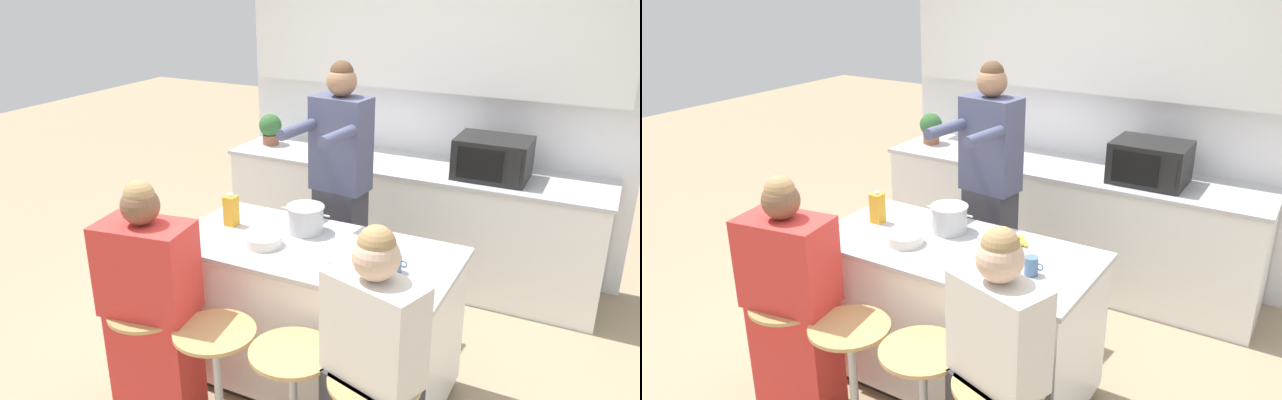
% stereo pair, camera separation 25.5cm
% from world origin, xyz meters
% --- Properties ---
extents(ground_plane, '(16.00, 16.00, 0.00)m').
position_xyz_m(ground_plane, '(0.00, 0.00, 0.00)').
color(ground_plane, tan).
extents(wall_back, '(3.17, 0.22, 2.70)m').
position_xyz_m(wall_back, '(0.00, 1.95, 1.54)').
color(wall_back, white).
rests_on(wall_back, ground_plane).
extents(back_counter, '(2.95, 0.67, 0.92)m').
position_xyz_m(back_counter, '(0.00, 1.63, 0.46)').
color(back_counter, white).
rests_on(back_counter, ground_plane).
extents(kitchen_island, '(1.60, 0.78, 0.90)m').
position_xyz_m(kitchen_island, '(0.00, 0.00, 0.45)').
color(kitchen_island, black).
rests_on(kitchen_island, ground_plane).
extents(bar_stool_leftmost, '(0.42, 0.42, 0.67)m').
position_xyz_m(bar_stool_leftmost, '(-0.64, -0.66, 0.39)').
color(bar_stool_leftmost, tan).
rests_on(bar_stool_leftmost, ground_plane).
extents(bar_stool_center_left, '(0.42, 0.42, 0.67)m').
position_xyz_m(bar_stool_center_left, '(-0.21, -0.65, 0.39)').
color(bar_stool_center_left, tan).
rests_on(bar_stool_center_left, ground_plane).
extents(bar_stool_center_right, '(0.42, 0.42, 0.67)m').
position_xyz_m(bar_stool_center_right, '(0.21, -0.63, 0.39)').
color(bar_stool_center_right, tan).
rests_on(bar_stool_center_right, ground_plane).
extents(person_cooking, '(0.42, 0.59, 1.81)m').
position_xyz_m(person_cooking, '(-0.17, 0.71, 0.91)').
color(person_cooking, '#383842').
rests_on(person_cooking, ground_plane).
extents(person_wrapped_blanket, '(0.51, 0.36, 1.39)m').
position_xyz_m(person_wrapped_blanket, '(-0.62, -0.64, 0.65)').
color(person_wrapped_blanket, red).
rests_on(person_wrapped_blanket, ground_plane).
extents(person_seated_near, '(0.48, 0.37, 1.39)m').
position_xyz_m(person_seated_near, '(0.62, -0.64, 0.63)').
color(person_seated_near, '#333338').
rests_on(person_seated_near, ground_plane).
extents(cooking_pot, '(0.31, 0.22, 0.16)m').
position_xyz_m(cooking_pot, '(-0.14, 0.16, 0.98)').
color(cooking_pot, '#B7BABC').
rests_on(cooking_pot, kitchen_island).
extents(fruit_bowl, '(0.22, 0.22, 0.06)m').
position_xyz_m(fruit_bowl, '(0.25, -0.13, 0.93)').
color(fruit_bowl, silver).
rests_on(fruit_bowl, kitchen_island).
extents(mixing_bowl_steel, '(0.20, 0.20, 0.06)m').
position_xyz_m(mixing_bowl_steel, '(-0.25, -0.11, 0.93)').
color(mixing_bowl_steel, silver).
rests_on(mixing_bowl_steel, kitchen_island).
extents(coffee_cup_near, '(0.10, 0.07, 0.10)m').
position_xyz_m(coffee_cup_near, '(0.51, -0.08, 0.95)').
color(coffee_cup_near, '#4C7099').
rests_on(coffee_cup_near, kitchen_island).
extents(banana_bunch, '(0.16, 0.11, 0.05)m').
position_xyz_m(banana_bunch, '(0.28, 0.21, 0.92)').
color(banana_bunch, yellow).
rests_on(banana_bunch, kitchen_island).
extents(juice_carton, '(0.07, 0.07, 0.20)m').
position_xyz_m(juice_carton, '(-0.58, 0.05, 0.99)').
color(juice_carton, gold).
rests_on(juice_carton, kitchen_island).
extents(microwave, '(0.51, 0.40, 0.29)m').
position_xyz_m(microwave, '(0.62, 1.59, 1.06)').
color(microwave, black).
rests_on(microwave, back_counter).
extents(potted_plant, '(0.19, 0.19, 0.26)m').
position_xyz_m(potted_plant, '(-1.26, 1.63, 1.06)').
color(potted_plant, '#93563D').
rests_on(potted_plant, back_counter).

